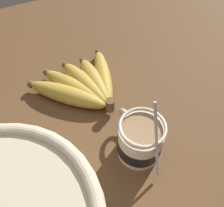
% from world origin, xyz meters
% --- Properties ---
extents(table, '(1.34, 1.34, 0.03)m').
position_xyz_m(table, '(0.00, 0.00, 0.01)').
color(table, brown).
rests_on(table, ground).
extents(coffee_mug, '(0.14, 0.09, 0.17)m').
position_xyz_m(coffee_mug, '(-0.07, -0.01, 0.07)').
color(coffee_mug, beige).
rests_on(coffee_mug, table).
extents(banana_bunch, '(0.21, 0.24, 0.04)m').
position_xyz_m(banana_bunch, '(0.14, 0.01, 0.05)').
color(banana_bunch, brown).
rests_on(banana_bunch, table).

